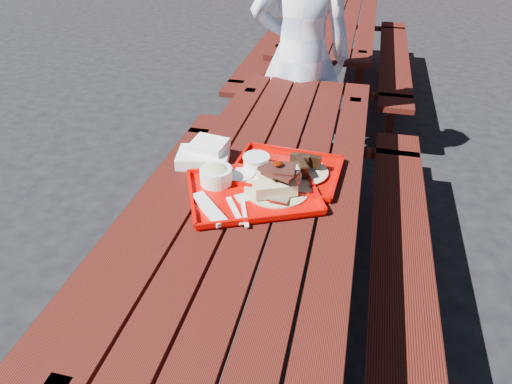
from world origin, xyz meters
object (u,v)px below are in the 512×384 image
picnic_table_far (331,38)px  person (300,57)px  near_tray (251,184)px  picnic_table_near (264,224)px  far_tray (284,170)px

picnic_table_far → person: 1.52m
picnic_table_far → person: size_ratio=1.41×
picnic_table_far → near_tray: bearing=-90.8°
picnic_table_near → near_tray: near_tray is taller
picnic_table_far → near_tray: size_ratio=4.11×
near_tray → picnic_table_far: bearing=89.2°
picnic_table_near → far_tray: (0.06, 0.10, 0.21)m
near_tray → person: size_ratio=0.34×
picnic_table_near → far_tray: far_tray is taller
picnic_table_near → person: size_ratio=1.41×
far_tray → person: person is taller
picnic_table_far → person: person is taller
picnic_table_far → far_tray: 2.71m
near_tray → person: person is taller
picnic_table_near → near_tray: bearing=-127.8°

